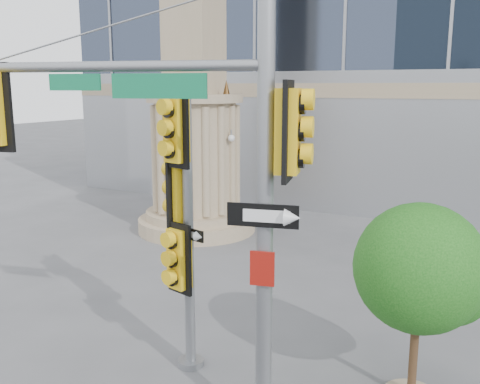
% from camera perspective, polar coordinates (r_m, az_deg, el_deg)
% --- Properties ---
extents(monument, '(4.40, 4.40, 16.60)m').
position_cam_1_polar(monument, '(19.70, -4.86, 11.59)').
color(monument, tan).
rests_on(monument, ground).
extents(main_signal_pole, '(5.20, 1.63, 6.80)m').
position_cam_1_polar(main_signal_pole, '(7.98, -5.98, 2.75)').
color(main_signal_pole, slate).
rests_on(main_signal_pole, ground).
extents(secondary_signal_pole, '(0.93, 0.83, 5.37)m').
position_cam_1_polar(secondary_signal_pole, '(9.89, -6.31, -1.87)').
color(secondary_signal_pole, slate).
rests_on(secondary_signal_pole, ground).
extents(street_tree, '(2.25, 2.20, 3.50)m').
position_cam_1_polar(street_tree, '(9.53, 18.83, -8.24)').
color(street_tree, tan).
rests_on(street_tree, ground).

